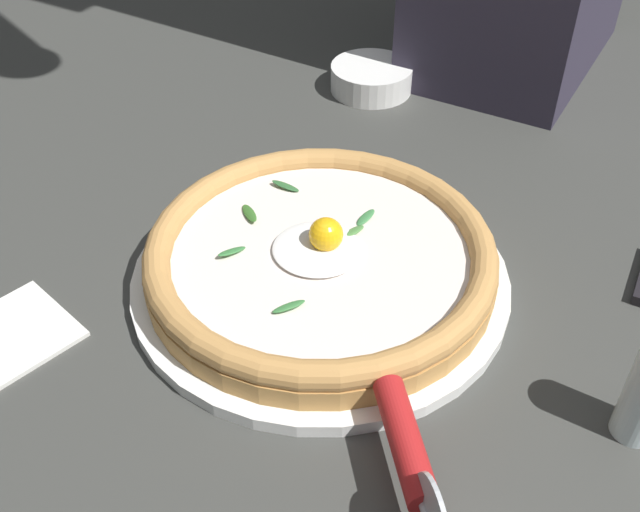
{
  "coord_description": "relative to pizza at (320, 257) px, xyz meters",
  "views": [
    {
      "loc": [
        -0.12,
        0.46,
        0.45
      ],
      "look_at": [
        0.03,
        0.0,
        0.03
      ],
      "focal_mm": 41.63,
      "sensor_mm": 36.0,
      "label": 1
    }
  ],
  "objects": [
    {
      "name": "ground_plane",
      "position": [
        -0.03,
        -0.0,
        -0.05
      ],
      "size": [
        2.4,
        2.4,
        0.03
      ],
      "primitive_type": "cube",
      "color": "#3A3B38",
      "rests_on": "ground"
    },
    {
      "name": "pizza_plate",
      "position": [
        -0.0,
        0.0,
        -0.02
      ],
      "size": [
        0.33,
        0.33,
        0.01
      ],
      "primitive_type": "cylinder",
      "color": "white",
      "rests_on": "ground"
    },
    {
      "name": "pizza_cutter",
      "position": [
        -0.12,
        0.18,
        0.01
      ],
      "size": [
        0.08,
        0.14,
        0.07
      ],
      "color": "silver",
      "rests_on": "ground"
    },
    {
      "name": "side_bowl",
      "position": [
        0.04,
        -0.36,
        -0.01
      ],
      "size": [
        0.1,
        0.1,
        0.03
      ],
      "primitive_type": "cylinder",
      "color": "white",
      "rests_on": "ground"
    },
    {
      "name": "pizza",
      "position": [
        0.0,
        0.0,
        0.0
      ],
      "size": [
        0.3,
        0.3,
        0.05
      ],
      "color": "#C38C49",
      "rests_on": "pizza_plate"
    }
  ]
}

